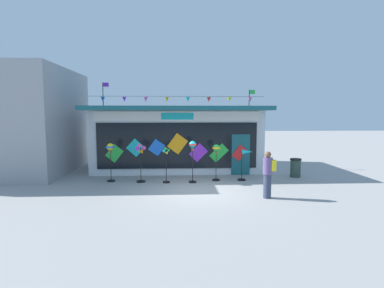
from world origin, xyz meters
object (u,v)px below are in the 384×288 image
(wind_spinner_left, at_px, (141,157))
(trash_bin, at_px, (295,168))
(wind_spinner_center_left, at_px, (166,162))
(wind_spinner_center_right, at_px, (193,152))
(kite_shop_building, at_px, (177,137))
(wind_spinner_far_right, at_px, (246,159))
(wind_spinner_far_left, at_px, (110,153))
(person_near_camera, at_px, (268,174))
(wind_spinner_right, at_px, (216,153))

(wind_spinner_left, distance_m, trash_bin, 7.30)
(wind_spinner_center_left, distance_m, wind_spinner_center_right, 1.23)
(kite_shop_building, distance_m, wind_spinner_far_right, 4.79)
(wind_spinner_center_right, bearing_deg, kite_shop_building, 99.23)
(wind_spinner_far_right, relative_size, trash_bin, 1.61)
(wind_spinner_far_left, bearing_deg, person_near_camera, -25.87)
(wind_spinner_center_left, bearing_deg, kite_shop_building, 82.65)
(wind_spinner_center_left, distance_m, trash_bin, 6.19)
(wind_spinner_left, height_order, trash_bin, wind_spinner_left)
(wind_spinner_right, height_order, wind_spinner_far_right, wind_spinner_right)
(wind_spinner_center_left, xyz_separation_m, wind_spinner_right, (2.22, 0.34, 0.34))
(kite_shop_building, relative_size, wind_spinner_center_left, 5.71)
(wind_spinner_far_left, relative_size, wind_spinner_left, 0.99)
(wind_spinner_far_left, distance_m, wind_spinner_center_left, 2.52)
(wind_spinner_center_left, xyz_separation_m, person_near_camera, (3.70, -2.59, -0.03))
(wind_spinner_left, distance_m, wind_spinner_right, 3.35)
(kite_shop_building, xyz_separation_m, wind_spinner_right, (1.72, -3.60, -0.45))
(kite_shop_building, relative_size, wind_spinner_far_right, 6.34)
(wind_spinner_far_left, bearing_deg, wind_spinner_right, -0.61)
(wind_spinner_far_left, bearing_deg, wind_spinner_center_left, -9.07)
(wind_spinner_far_left, xyz_separation_m, person_near_camera, (6.16, -2.99, -0.41))
(wind_spinner_far_left, bearing_deg, wind_spinner_center_right, -6.09)
(wind_spinner_right, bearing_deg, wind_spinner_left, -177.09)
(wind_spinner_right, relative_size, wind_spinner_far_right, 1.16)
(trash_bin, bearing_deg, wind_spinner_far_left, -176.43)
(wind_spinner_left, relative_size, wind_spinner_center_left, 1.09)
(person_near_camera, xyz_separation_m, trash_bin, (2.41, 3.52, -0.44))
(kite_shop_building, bearing_deg, trash_bin, -28.27)
(trash_bin, bearing_deg, wind_spinner_left, -174.04)
(wind_spinner_far_left, distance_m, wind_spinner_left, 1.37)
(kite_shop_building, distance_m, person_near_camera, 7.32)
(wind_spinner_right, bearing_deg, person_near_camera, -63.35)
(wind_spinner_far_right, bearing_deg, wind_spinner_right, 178.62)
(wind_spinner_center_left, relative_size, trash_bin, 1.78)
(wind_spinner_left, height_order, person_near_camera, wind_spinner_left)
(wind_spinner_left, relative_size, person_near_camera, 1.03)
(kite_shop_building, distance_m, wind_spinner_center_right, 4.00)
(wind_spinner_far_left, distance_m, person_near_camera, 6.86)
(wind_spinner_center_left, relative_size, wind_spinner_far_right, 1.11)
(kite_shop_building, bearing_deg, wind_spinner_far_left, -129.94)
(wind_spinner_far_left, xyz_separation_m, wind_spinner_left, (1.34, -0.22, -0.16))
(kite_shop_building, relative_size, trash_bin, 10.19)
(wind_spinner_far_left, height_order, wind_spinner_right, wind_spinner_far_left)
(wind_spinner_right, bearing_deg, wind_spinner_center_right, -162.76)
(kite_shop_building, height_order, wind_spinner_far_left, kite_shop_building)
(wind_spinner_center_left, bearing_deg, person_near_camera, -35.05)
(wind_spinner_far_left, height_order, wind_spinner_left, wind_spinner_left)
(wind_spinner_center_left, xyz_separation_m, wind_spinner_center_right, (1.15, 0.01, 0.46))
(wind_spinner_center_left, height_order, trash_bin, wind_spinner_center_left)
(kite_shop_building, xyz_separation_m, wind_spinner_center_right, (0.64, -3.93, -0.34))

